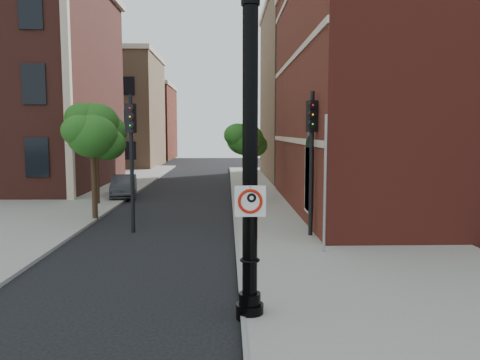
{
  "coord_description": "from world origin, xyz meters",
  "views": [
    {
      "loc": [
        1.73,
        -9.22,
        3.94
      ],
      "look_at": [
        2.05,
        2.0,
        2.76
      ],
      "focal_mm": 35.0,
      "sensor_mm": 36.0,
      "label": 1
    }
  ],
  "objects_px": {
    "no_parking_sign": "(250,201)",
    "traffic_signal_left": "(131,141)",
    "lamppost": "(250,167)",
    "traffic_signal_right": "(312,140)",
    "parked_car": "(124,186)"
  },
  "relations": [
    {
      "from": "no_parking_sign",
      "to": "traffic_signal_left",
      "type": "bearing_deg",
      "value": 113.98
    },
    {
      "from": "lamppost",
      "to": "traffic_signal_right",
      "type": "height_order",
      "value": "lamppost"
    },
    {
      "from": "lamppost",
      "to": "traffic_signal_right",
      "type": "bearing_deg",
      "value": 70.56
    },
    {
      "from": "lamppost",
      "to": "no_parking_sign",
      "type": "xyz_separation_m",
      "value": [
        -0.0,
        -0.18,
        -0.67
      ]
    },
    {
      "from": "no_parking_sign",
      "to": "traffic_signal_right",
      "type": "bearing_deg",
      "value": 69.61
    },
    {
      "from": "no_parking_sign",
      "to": "traffic_signal_left",
      "type": "xyz_separation_m",
      "value": [
        -4.14,
        8.75,
        1.05
      ]
    },
    {
      "from": "no_parking_sign",
      "to": "parked_car",
      "type": "bearing_deg",
      "value": 108.37
    },
    {
      "from": "no_parking_sign",
      "to": "traffic_signal_right",
      "type": "distance_m",
      "value": 8.03
    },
    {
      "from": "parked_car",
      "to": "traffic_signal_right",
      "type": "xyz_separation_m",
      "value": [
        9.22,
        -10.96,
        2.95
      ]
    },
    {
      "from": "no_parking_sign",
      "to": "parked_car",
      "type": "distance_m",
      "value": 19.72
    },
    {
      "from": "traffic_signal_right",
      "to": "traffic_signal_left",
      "type": "bearing_deg",
      "value": 152.47
    },
    {
      "from": "parked_car",
      "to": "traffic_signal_right",
      "type": "relative_size",
      "value": 0.76
    },
    {
      "from": "traffic_signal_right",
      "to": "parked_car",
      "type": "bearing_deg",
      "value": 112.93
    },
    {
      "from": "parked_car",
      "to": "traffic_signal_right",
      "type": "bearing_deg",
      "value": -59.44
    },
    {
      "from": "lamppost",
      "to": "no_parking_sign",
      "type": "relative_size",
      "value": 10.92
    }
  ]
}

